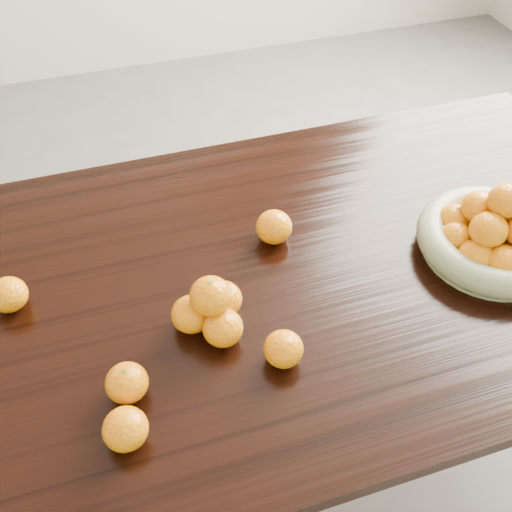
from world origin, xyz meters
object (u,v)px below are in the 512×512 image
object	(u,v)px
dining_table	(251,302)
fruit_bowl	(495,236)
orange_pyramid	(212,309)
loose_orange_0	(127,383)

from	to	relation	value
dining_table	fruit_bowl	world-z (taller)	fruit_bowl
orange_pyramid	loose_orange_0	size ratio (longest dim) A/B	1.92
dining_table	loose_orange_0	world-z (taller)	loose_orange_0
dining_table	orange_pyramid	size ratio (longest dim) A/B	13.37
dining_table	orange_pyramid	xyz separation A→B (m)	(-0.11, -0.11, 0.14)
dining_table	loose_orange_0	bearing A→B (deg)	-144.57
loose_orange_0	orange_pyramid	bearing A→B (deg)	29.74
orange_pyramid	loose_orange_0	xyz separation A→B (m)	(-0.18, -0.11, -0.02)
orange_pyramid	fruit_bowl	bearing A→B (deg)	1.21
orange_pyramid	dining_table	bearing A→B (deg)	43.30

